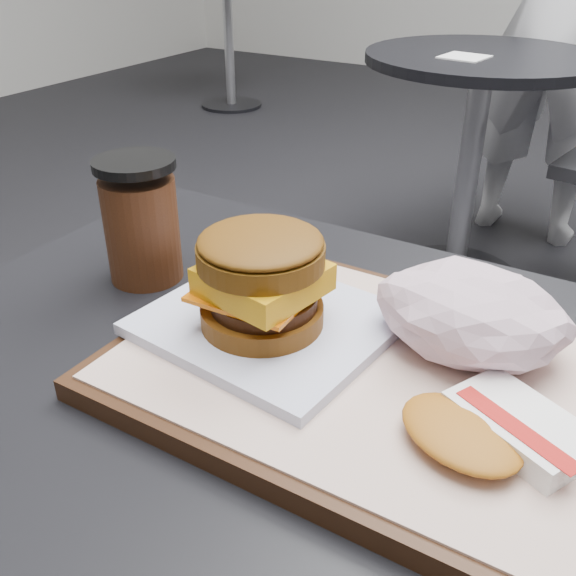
% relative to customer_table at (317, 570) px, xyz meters
% --- Properties ---
extents(customer_table, '(0.80, 0.60, 0.77)m').
position_rel_customer_table_xyz_m(customer_table, '(0.00, 0.00, 0.00)').
color(customer_table, '#A5A5AA').
rests_on(customer_table, ground).
extents(serving_tray, '(0.38, 0.28, 0.02)m').
position_rel_customer_table_xyz_m(serving_tray, '(0.01, 0.05, 0.20)').
color(serving_tray, black).
rests_on(serving_tray, customer_table).
extents(breakfast_sandwich, '(0.21, 0.19, 0.09)m').
position_rel_customer_table_xyz_m(breakfast_sandwich, '(-0.08, 0.04, 0.24)').
color(breakfast_sandwich, white).
rests_on(breakfast_sandwich, serving_tray).
extents(hash_brown, '(0.13, 0.12, 0.02)m').
position_rel_customer_table_xyz_m(hash_brown, '(0.12, 0.01, 0.22)').
color(hash_brown, white).
rests_on(hash_brown, serving_tray).
extents(crumpled_wrapper, '(0.15, 0.12, 0.07)m').
position_rel_customer_table_xyz_m(crumpled_wrapper, '(0.07, 0.10, 0.24)').
color(crumpled_wrapper, silver).
rests_on(crumpled_wrapper, serving_tray).
extents(coffee_cup, '(0.08, 0.08, 0.12)m').
position_rel_customer_table_xyz_m(coffee_cup, '(-0.25, 0.09, 0.24)').
color(coffee_cup, '#3E1E0F').
rests_on(coffee_cup, customer_table).
extents(neighbor_table, '(0.70, 0.70, 0.75)m').
position_rel_customer_table_xyz_m(neighbor_table, '(-0.35, 1.65, -0.03)').
color(neighbor_table, black).
rests_on(neighbor_table, ground).
extents(napkin, '(0.13, 0.13, 0.00)m').
position_rel_customer_table_xyz_m(napkin, '(-0.38, 1.55, 0.17)').
color(napkin, white).
rests_on(napkin, neighbor_table).
extents(patron, '(0.60, 0.41, 1.59)m').
position_rel_customer_table_xyz_m(patron, '(-0.25, 2.19, 0.21)').
color(patron, silver).
rests_on(patron, ground).
extents(bg_table_mid, '(0.66, 0.66, 0.75)m').
position_rel_customer_table_xyz_m(bg_table_mid, '(-2.40, 3.20, -0.02)').
color(bg_table_mid, black).
rests_on(bg_table_mid, ground).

